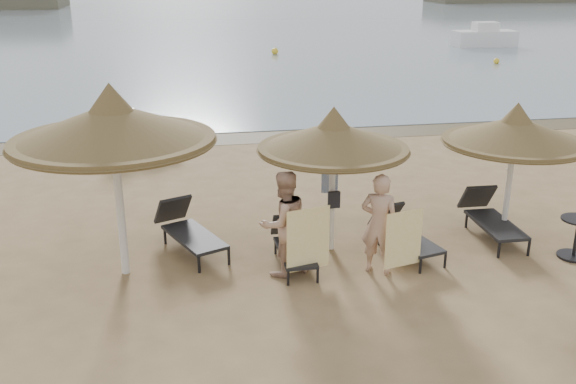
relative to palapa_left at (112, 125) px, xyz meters
name	(u,v)px	position (x,y,z in m)	size (l,w,h in m)	color
ground	(307,275)	(3.05, -0.63, -2.60)	(160.00, 160.00, 0.00)	#957850
sea	(184,5)	(3.05, 79.37, -2.59)	(200.00, 140.00, 0.03)	slate
wet_sand_strip	(245,137)	(3.05, 8.77, -2.60)	(200.00, 1.60, 0.01)	brown
palapa_left	(112,125)	(0.00, 0.00, 0.00)	(3.30, 3.30, 3.27)	silver
palapa_center	(333,137)	(3.69, 0.34, -0.46)	(2.71, 2.71, 2.69)	silver
palapa_right	(515,131)	(7.13, 0.31, -0.50)	(2.66, 2.66, 2.64)	silver
lounger_far_left	(188,229)	(1.09, 0.84, -2.21)	(1.34, 2.01, 0.86)	black
lounger_near_left	(293,244)	(2.90, -0.06, -2.27)	(0.57, 1.66, 0.74)	black
lounger_near_right	(403,233)	(4.98, 0.05, -2.25)	(0.98, 1.82, 0.77)	black
lounger_far_right	(490,216)	(6.89, 0.44, -2.22)	(0.69, 1.93, 0.85)	black
side_table	(576,239)	(7.93, -0.79, -2.25)	(0.62, 0.62, 0.75)	black
person_left	(284,215)	(2.66, -0.49, -1.54)	(0.97, 0.63, 2.12)	tan
person_right	(380,216)	(4.26, -0.72, -1.58)	(0.94, 0.61, 2.05)	tan
towel_left	(308,239)	(3.01, -0.84, -1.85)	(0.76, 0.20, 1.09)	yellow
towel_right	(404,239)	(4.61, -0.97, -1.91)	(0.70, 0.19, 1.00)	yellow
bag_patterned	(330,183)	(3.69, 0.52, -1.37)	(0.31, 0.19, 0.38)	silver
bag_dark	(334,200)	(3.69, 0.18, -1.57)	(0.22, 0.09, 0.30)	black
pedal_boat	(139,135)	(-0.07, 8.10, -2.20)	(2.38, 1.47, 1.08)	#274DA1
buoy_mid	(275,51)	(7.01, 27.74, -2.40)	(0.40, 0.40, 0.40)	yellow
buoy_right	(496,61)	(18.07, 21.85, -2.44)	(0.32, 0.32, 0.32)	yellow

